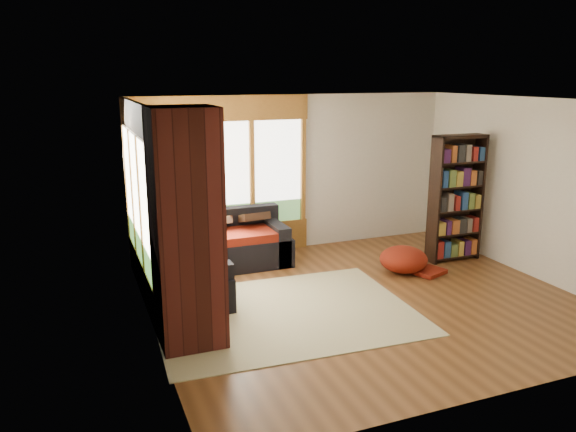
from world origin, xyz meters
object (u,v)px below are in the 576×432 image
object	(u,v)px
bookshelf	(456,199)
dog_tan	(195,224)
pouf	(404,259)
brick_chimney	(187,230)
sectional_sofa	(192,257)
dog_brindle	(168,245)
area_rug	(285,313)

from	to	relation	value
bookshelf	dog_tan	size ratio (longest dim) A/B	2.10
pouf	brick_chimney	bearing A→B (deg)	-162.63
brick_chimney	sectional_sofa	size ratio (longest dim) A/B	1.18
bookshelf	dog_brindle	xyz separation A→B (m)	(-4.54, 0.00, -0.26)
sectional_sofa	area_rug	world-z (taller)	sectional_sofa
pouf	bookshelf	bearing A→B (deg)	11.61
dog_tan	sectional_sofa	bearing A→B (deg)	-153.96
pouf	dog_brindle	bearing A→B (deg)	176.36
sectional_sofa	area_rug	xyz separation A→B (m)	(0.80, -1.74, -0.30)
dog_brindle	dog_tan	bearing A→B (deg)	-57.39
sectional_sofa	area_rug	bearing A→B (deg)	-67.25
brick_chimney	dog_brindle	size ratio (longest dim) A/B	3.00
dog_brindle	sectional_sofa	bearing A→B (deg)	-54.84
brick_chimney	bookshelf	world-z (taller)	brick_chimney
sectional_sofa	pouf	bearing A→B (deg)	-19.59
sectional_sofa	area_rug	size ratio (longest dim) A/B	0.69
brick_chimney	sectional_sofa	world-z (taller)	brick_chimney
sectional_sofa	dog_tan	distance (m)	0.49
sectional_sofa	pouf	world-z (taller)	sectional_sofa
area_rug	bookshelf	bearing A→B (deg)	16.82
pouf	dog_brindle	size ratio (longest dim) A/B	0.83
sectional_sofa	bookshelf	distance (m)	4.22
sectional_sofa	pouf	distance (m)	3.18
dog_tan	dog_brindle	bearing A→B (deg)	-131.26
area_rug	bookshelf	xyz separation A→B (m)	(3.29, 1.00, 1.00)
bookshelf	dog_tan	world-z (taller)	bookshelf
sectional_sofa	pouf	size ratio (longest dim) A/B	3.05
sectional_sofa	bookshelf	size ratio (longest dim) A/B	1.09
sectional_sofa	dog_brindle	distance (m)	0.97
brick_chimney	area_rug	xyz separation A→B (m)	(1.25, 0.31, -1.29)
sectional_sofa	area_rug	distance (m)	1.94
sectional_sofa	bookshelf	xyz separation A→B (m)	(4.09, -0.74, 0.70)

